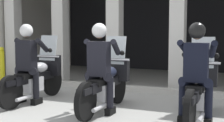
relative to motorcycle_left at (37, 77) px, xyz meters
name	(u,v)px	position (x,y,z in m)	size (l,w,h in m)	color
ground_plane	(152,84)	(1.64, 2.99, -0.50)	(80.00, 80.00, 0.00)	#999993
station_building	(166,12)	(1.64, 4.43, 1.51)	(9.28, 4.46, 3.21)	black
kerb_strip	(138,89)	(1.64, 1.76, -0.44)	(8.78, 0.24, 0.12)	#B7B5AD
motorcycle_left	(37,77)	(0.00, 0.00, 0.00)	(0.62, 2.04, 1.35)	black
police_officer_left	(27,57)	(0.00, -0.28, 0.44)	(0.63, 0.61, 1.58)	black
motorcycle_center	(106,83)	(1.64, -0.14, 0.00)	(0.62, 2.04, 1.35)	black
police_officer_center	(100,60)	(1.64, -0.42, 0.44)	(0.63, 0.61, 1.58)	black
motorcycle_right	(198,89)	(3.28, -0.11, 0.00)	(0.62, 2.04, 1.35)	black
police_officer_right	(196,64)	(3.28, -0.40, 0.44)	(0.63, 0.61, 1.58)	black
bollard_kerbside	(2,65)	(-2.16, 1.40, 0.00)	(0.14, 0.14, 1.01)	yellow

